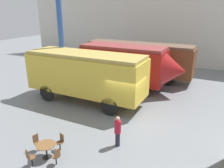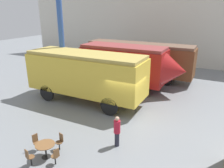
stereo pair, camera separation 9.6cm
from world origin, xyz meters
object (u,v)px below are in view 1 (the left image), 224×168
(passenger_coach_wooden, at_px, (138,58))
(cafe_chair_0, at_px, (30,157))
(streamlined_locomotive, at_px, (130,64))
(passenger_coach_vintage, at_px, (85,73))
(cafe_table_near, at_px, (46,147))
(visitor_person, at_px, (118,130))

(passenger_coach_wooden, relative_size, cafe_chair_0, 12.31)
(passenger_coach_wooden, height_order, streamlined_locomotive, streamlined_locomotive)
(passenger_coach_vintage, bearing_deg, cafe_chair_0, -76.24)
(streamlined_locomotive, bearing_deg, cafe_table_near, -89.30)
(cafe_table_near, distance_m, visitor_person, 3.55)
(passenger_coach_wooden, xyz_separation_m, passenger_coach_vintage, (-1.42, -7.49, 0.17))
(passenger_coach_wooden, bearing_deg, streamlined_locomotive, -81.94)
(visitor_person, bearing_deg, cafe_table_near, -137.78)
(visitor_person, bearing_deg, streamlined_locomotive, 108.21)
(cafe_table_near, bearing_deg, cafe_chair_0, -104.81)
(passenger_coach_wooden, xyz_separation_m, visitor_person, (3.22, -11.68, -1.18))
(streamlined_locomotive, distance_m, cafe_table_near, 10.85)
(passenger_coach_wooden, bearing_deg, passenger_coach_vintage, -100.71)
(cafe_table_near, xyz_separation_m, cafe_chair_0, (-0.21, -0.81, -0.07))
(visitor_person, bearing_deg, passenger_coach_wooden, 105.40)
(streamlined_locomotive, relative_size, cafe_chair_0, 10.40)
(passenger_coach_vintage, relative_size, visitor_person, 5.36)
(passenger_coach_wooden, bearing_deg, cafe_table_near, -87.55)
(cafe_chair_0, distance_m, visitor_person, 4.28)
(passenger_coach_vintage, xyz_separation_m, cafe_chair_0, (1.81, -7.37, -1.75))
(streamlined_locomotive, height_order, cafe_chair_0, streamlined_locomotive)
(cafe_table_near, bearing_deg, visitor_person, 42.22)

